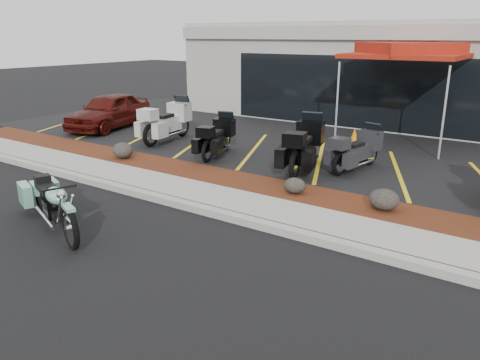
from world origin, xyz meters
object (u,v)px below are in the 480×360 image
Objects in this scene: hero_cruiser at (70,222)px; popup_canopy at (408,52)px; parked_car at (109,111)px; traffic_cone at (354,136)px; touring_white at (182,116)px.

hero_cruiser is 0.68× the size of popup_canopy.
parked_car is at bearing -178.45° from popup_canopy.
popup_canopy is at bearing 41.49° from traffic_cone.
touring_white reaches higher than traffic_cone.
hero_cruiser is at bearing -121.40° from popup_canopy.
hero_cruiser is 1.19× the size of touring_white.
touring_white is 0.64× the size of parked_car.
parked_car is 10.63m from popup_canopy.
touring_white is at bearing 139.21° from hero_cruiser.
popup_canopy is (1.14, 1.01, 2.61)m from traffic_cone.
parked_car is at bearing -162.43° from traffic_cone.
traffic_cone is at bearing 4.67° from parked_car.
hero_cruiser is at bearing -158.84° from touring_white.
hero_cruiser is 5.91× the size of traffic_cone.
popup_canopy reaches higher than parked_car.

